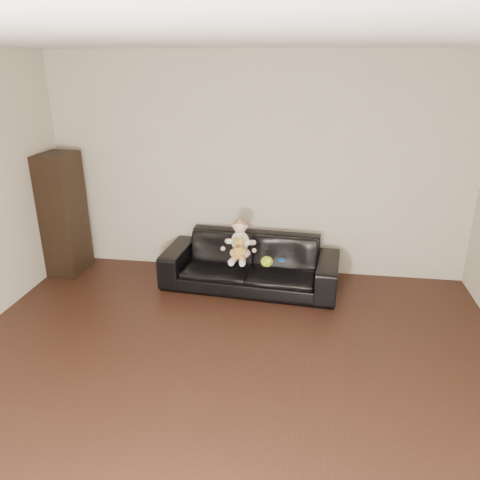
% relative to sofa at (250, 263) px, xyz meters
% --- Properties ---
extents(floor, '(5.50, 5.50, 0.00)m').
position_rel_sofa_xyz_m(floor, '(0.00, -2.25, -0.29)').
color(floor, black).
rests_on(floor, ground).
extents(ceiling, '(5.50, 5.50, 0.00)m').
position_rel_sofa_xyz_m(ceiling, '(0.00, -2.25, 2.31)').
color(ceiling, '#BBB19D').
rests_on(ceiling, ground).
extents(wall_back, '(5.00, 0.00, 5.00)m').
position_rel_sofa_xyz_m(wall_back, '(0.00, 0.50, 1.01)').
color(wall_back, '#BBB19D').
rests_on(wall_back, ground).
extents(sofa, '(2.06, 0.94, 0.58)m').
position_rel_sofa_xyz_m(sofa, '(0.00, 0.00, 0.00)').
color(sofa, black).
rests_on(sofa, floor).
extents(cabinet, '(0.39, 0.52, 1.47)m').
position_rel_sofa_xyz_m(cabinet, '(-2.29, 0.10, 0.44)').
color(cabinet, black).
rests_on(cabinet, floor).
extents(shelf_item, '(0.19, 0.26, 0.28)m').
position_rel_sofa_xyz_m(shelf_item, '(-2.27, 0.10, 0.78)').
color(shelf_item, silver).
rests_on(shelf_item, cabinet).
extents(baby, '(0.31, 0.39, 0.47)m').
position_rel_sofa_xyz_m(baby, '(-0.11, -0.11, 0.30)').
color(baby, silver).
rests_on(baby, sofa).
extents(teddy_bear, '(0.14, 0.14, 0.25)m').
position_rel_sofa_xyz_m(teddy_bear, '(-0.10, -0.25, 0.27)').
color(teddy_bear, gold).
rests_on(teddy_bear, sofa).
extents(toy_green, '(0.16, 0.18, 0.11)m').
position_rel_sofa_xyz_m(toy_green, '(0.22, -0.27, 0.15)').
color(toy_green, '#A9E61B').
rests_on(toy_green, sofa).
extents(toy_rattle, '(0.08, 0.08, 0.06)m').
position_rel_sofa_xyz_m(toy_rattle, '(0.17, -0.21, 0.12)').
color(toy_rattle, red).
rests_on(toy_rattle, sofa).
extents(toy_blue_disc, '(0.10, 0.10, 0.01)m').
position_rel_sofa_xyz_m(toy_blue_disc, '(0.36, -0.09, 0.10)').
color(toy_blue_disc, blue).
rests_on(toy_blue_disc, sofa).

